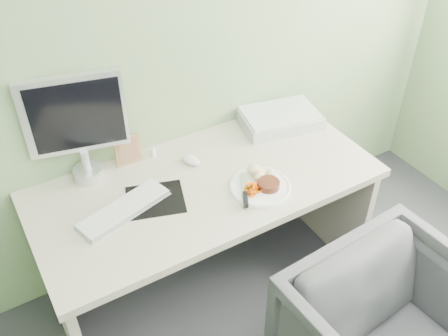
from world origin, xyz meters
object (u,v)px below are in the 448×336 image
scanner (280,119)px  monitor (77,124)px  plate (260,187)px  desk (207,210)px

scanner → monitor: 1.06m
plate → monitor: 0.85m
desk → plate: size_ratio=5.75×
plate → scanner: scanner is taller
plate → monitor: size_ratio=0.53×
plate → monitor: monitor is taller
desk → scanner: bearing=20.7°
plate → scanner: (0.38, 0.38, 0.02)m
plate → monitor: (-0.64, 0.48, 0.29)m
plate → scanner: bearing=45.1°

